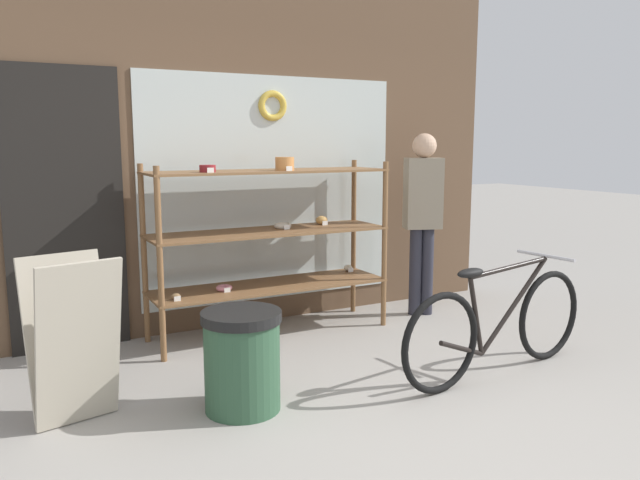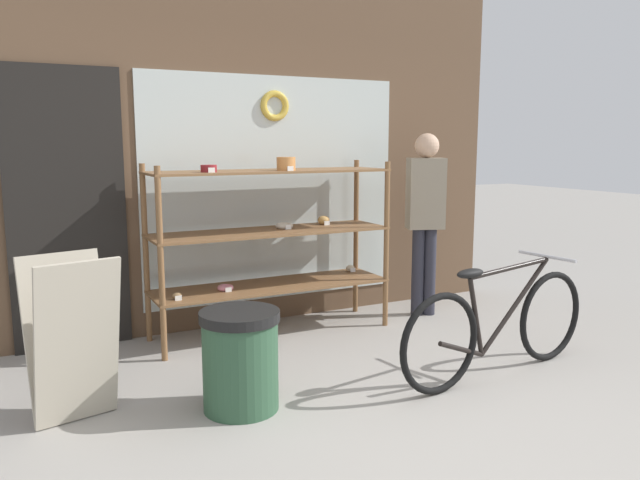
% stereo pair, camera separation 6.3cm
% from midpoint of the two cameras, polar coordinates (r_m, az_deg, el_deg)
% --- Properties ---
extents(ground_plane, '(30.00, 30.00, 0.00)m').
position_cam_midpoint_polar(ground_plane, '(3.48, 10.56, -17.72)').
color(ground_plane, gray).
extents(storefront_facade, '(4.87, 0.13, 3.79)m').
position_cam_midpoint_polar(storefront_facade, '(5.32, -6.51, 11.96)').
color(storefront_facade, brown).
rests_on(storefront_facade, ground_plane).
extents(display_case, '(1.93, 0.54, 1.44)m').
position_cam_midpoint_polar(display_case, '(5.00, -4.13, 0.83)').
color(display_case, brown).
rests_on(display_case, ground_plane).
extents(bicycle, '(1.73, 0.46, 0.78)m').
position_cam_midpoint_polar(bicycle, '(4.34, 16.42, -7.49)').
color(bicycle, black).
rests_on(bicycle, ground_plane).
extents(sandwich_board, '(0.52, 0.47, 0.93)m').
position_cam_midpoint_polar(sandwich_board, '(3.73, -21.26, -8.48)').
color(sandwich_board, '#B2A893').
rests_on(sandwich_board, ground_plane).
extents(pedestrian, '(0.36, 0.28, 1.63)m').
position_cam_midpoint_polar(pedestrian, '(5.61, 9.92, 2.73)').
color(pedestrian, '#282833').
rests_on(pedestrian, ground_plane).
extents(trash_bin, '(0.47, 0.47, 0.59)m').
position_cam_midpoint_polar(trash_bin, '(3.70, -6.81, -10.48)').
color(trash_bin, '#2D5138').
rests_on(trash_bin, ground_plane).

